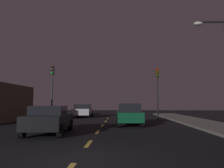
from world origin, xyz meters
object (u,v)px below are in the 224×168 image
object	(u,v)px
car_stopped_ahead	(129,114)
car_oncoming_far	(83,111)
traffic_signal_left	(52,82)
car_adjacent_lane	(49,119)
street_lamp_right	(221,62)
traffic_signal_right	(157,84)

from	to	relation	value
car_stopped_ahead	car_oncoming_far	bearing A→B (deg)	116.87
traffic_signal_left	car_adjacent_lane	world-z (taller)	traffic_signal_left
car_stopped_ahead	car_oncoming_far	distance (m)	10.70
car_oncoming_far	street_lamp_right	distance (m)	16.31
traffic_signal_left	car_oncoming_far	xyz separation A→B (m)	(2.46, 3.77, -2.93)
car_adjacent_lane	car_oncoming_far	bearing A→B (deg)	91.91
car_oncoming_far	car_adjacent_lane	bearing A→B (deg)	-88.09
car_oncoming_far	car_stopped_ahead	bearing A→B (deg)	-63.13
traffic_signal_right	car_adjacent_lane	bearing A→B (deg)	-125.12
traffic_signal_right	car_stopped_ahead	xyz separation A→B (m)	(-3.00, -5.78, -2.70)
car_adjacent_lane	car_oncoming_far	size ratio (longest dim) A/B	1.03
traffic_signal_right	street_lamp_right	world-z (taller)	street_lamp_right
car_adjacent_lane	street_lamp_right	size ratio (longest dim) A/B	0.64
car_stopped_ahead	street_lamp_right	world-z (taller)	street_lamp_right
traffic_signal_left	car_oncoming_far	bearing A→B (deg)	56.85
car_adjacent_lane	car_oncoming_far	xyz separation A→B (m)	(-0.48, 14.24, 0.00)
traffic_signal_right	car_stopped_ahead	distance (m)	7.05
car_stopped_ahead	street_lamp_right	bearing A→B (deg)	-24.68
street_lamp_right	traffic_signal_right	bearing A→B (deg)	107.07
traffic_signal_right	car_adjacent_lane	world-z (taller)	traffic_signal_right
traffic_signal_right	car_stopped_ahead	world-z (taller)	traffic_signal_right
traffic_signal_right	car_stopped_ahead	size ratio (longest dim) A/B	1.24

